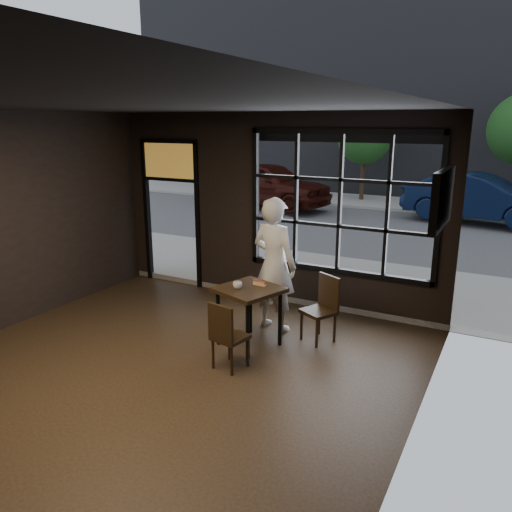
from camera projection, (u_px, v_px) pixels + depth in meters
The scene contains 17 objects.
floor at pixel (138, 390), 5.86m from camera, with size 6.00×7.00×0.02m, color black.
ceiling at pixel (118, 104), 5.02m from camera, with size 6.00×7.00×0.02m, color black.
wall_right at pixel (410, 304), 4.07m from camera, with size 0.04×7.00×3.20m, color black.
window_frame at pixel (340, 203), 7.82m from camera, with size 3.06×0.12×2.28m, color black.
stained_transom at pixel (170, 160), 9.18m from camera, with size 1.20×0.06×0.70m, color orange.
street_asphalt at pixel (444, 182), 26.30m from camera, with size 60.00×41.00×0.04m, color #545456.
building_across at pixel (456, 24), 23.49m from camera, with size 28.00×12.00×15.00m, color #5B5956.
cafe_table at pixel (249, 316), 6.92m from camera, with size 0.78×0.78×0.85m, color black.
chair_near at pixel (230, 335), 6.27m from camera, with size 0.39×0.39×0.89m, color black.
chair_window at pixel (319, 309), 7.04m from camera, with size 0.41×0.41×0.95m, color black.
man at pixel (274, 265), 7.34m from camera, with size 0.73×0.48×2.01m, color silver.
hotdog at pixel (260, 283), 6.92m from camera, with size 0.20×0.08×0.06m, color tan, non-canonical shape.
cup at pixel (238, 285), 6.77m from camera, with size 0.12×0.12×0.10m, color silver.
tv at pixel (442, 199), 5.53m from camera, with size 0.13×1.11×0.65m, color black.
navy_car at pixel (479, 198), 15.09m from camera, with size 1.52×4.37×1.44m, color black.
maroon_car at pixel (267, 184), 17.80m from camera, with size 1.88×4.67×1.59m, color black.
tree_left at pixel (365, 138), 18.94m from camera, with size 2.04×2.04×3.49m.
Camera 1 is at (3.70, -3.97, 3.04)m, focal length 35.00 mm.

